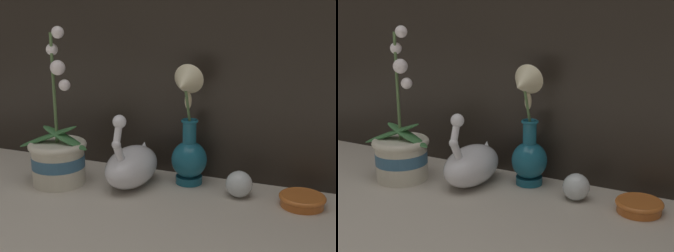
# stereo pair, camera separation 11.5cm
# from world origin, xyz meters

# --- Properties ---
(ground_plane) EXTENTS (2.80, 2.80, 0.00)m
(ground_plane) POSITION_xyz_m (0.00, 0.00, 0.00)
(ground_plane) COLOR #BCB2A3
(orchid_potted_plant) EXTENTS (0.20, 0.15, 0.41)m
(orchid_potted_plant) POSITION_xyz_m (-0.31, 0.08, 0.08)
(orchid_potted_plant) COLOR beige
(orchid_potted_plant) RESTS_ON ground_plane
(swan_figurine) EXTENTS (0.12, 0.21, 0.20)m
(swan_figurine) POSITION_xyz_m (-0.12, 0.14, 0.06)
(swan_figurine) COLOR white
(swan_figurine) RESTS_ON ground_plane
(blue_vase) EXTENTS (0.09, 0.13, 0.32)m
(blue_vase) POSITION_xyz_m (0.01, 0.20, 0.12)
(blue_vase) COLOR #195B75
(blue_vase) RESTS_ON ground_plane
(glass_sphere) EXTENTS (0.07, 0.07, 0.07)m
(glass_sphere) POSITION_xyz_m (0.16, 0.17, 0.03)
(glass_sphere) COLOR silver
(glass_sphere) RESTS_ON ground_plane
(amber_dish) EXTENTS (0.11, 0.11, 0.03)m
(amber_dish) POSITION_xyz_m (0.31, 0.17, 0.02)
(amber_dish) COLOR #C66628
(amber_dish) RESTS_ON ground_plane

